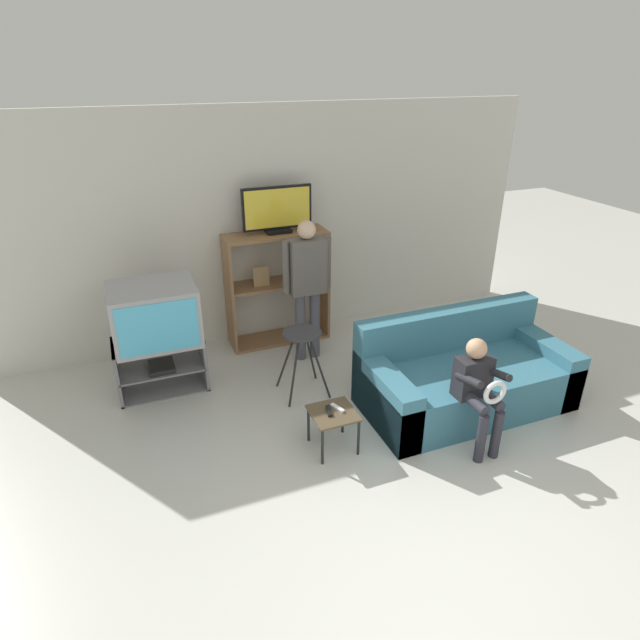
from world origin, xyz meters
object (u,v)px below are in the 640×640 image
media_shelf (277,287)px  person_standing_adult (307,278)px  couch (464,377)px  snack_table (333,417)px  tv_stand (161,365)px  remote_control_black (329,411)px  television_main (155,314)px  person_seated_child (478,386)px  television_flat (277,211)px  remote_control_white (337,408)px  folding_stool (302,343)px

media_shelf → person_standing_adult: (0.17, -0.52, 0.28)m
couch → snack_table: bearing=-173.3°
tv_stand → remote_control_black: size_ratio=5.92×
television_main → couch: bearing=-26.1°
person_standing_adult → person_seated_child: 2.10m
media_shelf → person_seated_child: 2.62m
television_flat → person_standing_adult: (0.13, -0.55, -0.60)m
remote_control_white → media_shelf: bearing=65.0°
folding_stool → person_standing_adult: (0.29, 0.64, 0.39)m
media_shelf → television_flat: television_flat is taller
remote_control_white → person_seated_child: (1.08, -0.41, 0.21)m
folding_stool → snack_table: folding_stool is taller
remote_control_black → couch: (1.44, 0.15, -0.08)m
remote_control_black → person_standing_adult: bearing=89.8°
tv_stand → folding_stool: bearing=-24.2°
media_shelf → person_seated_child: media_shelf is taller
tv_stand → couch: (2.64, -1.30, 0.02)m
television_main → person_standing_adult: bearing=3.2°
television_main → couch: television_main is taller
media_shelf → remote_control_black: size_ratio=9.00×
remote_control_black → remote_control_white: size_ratio=1.00×
couch → television_flat: bearing=121.9°
television_main → remote_control_white: bearing=-48.3°
folding_stool → remote_control_white: folding_stool is taller
folding_stool → snack_table: (-0.05, -0.89, -0.24)m
media_shelf → remote_control_black: bearing=-95.8°
folding_stool → television_flat: bearing=82.3°
folding_stool → snack_table: size_ratio=1.83×
couch → tv_stand: bearing=153.7°
remote_control_white → person_standing_adult: size_ratio=0.09×
tv_stand → person_seated_child: person_seated_child is taller
person_seated_child → television_flat: bearing=110.2°
couch → person_seated_child: (-0.28, -0.55, 0.29)m
couch → person_standing_adult: 1.85m
tv_stand → media_shelf: media_shelf is taller
folding_stool → couch: couch is taller
tv_stand → person_seated_child: size_ratio=0.88×
snack_table → remote_control_white: (0.05, 0.03, 0.06)m
couch → media_shelf: bearing=123.0°
person_standing_adult → couch: bearing=-52.3°
remote_control_black → person_seated_child: (1.16, -0.40, 0.21)m
person_seated_child → remote_control_white: bearing=159.0°
remote_control_white → person_standing_adult: (0.30, 1.51, 0.57)m
tv_stand → television_main: 0.56m
folding_stool → person_standing_adult: size_ratio=0.44×
television_flat → couch: size_ratio=0.40×
tv_stand → folding_stool: 1.43m
television_main → snack_table: (1.22, -1.45, -0.53)m
snack_table → remote_control_black: bearing=152.1°
tv_stand → person_seated_child: 3.01m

